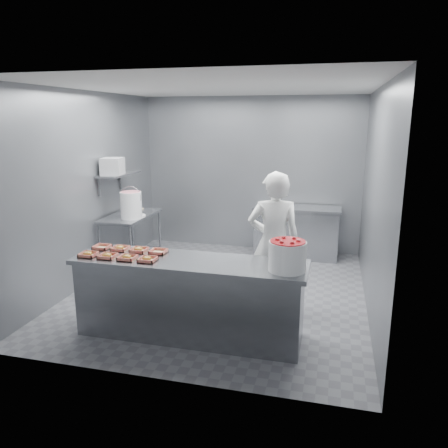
% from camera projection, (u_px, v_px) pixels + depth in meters
% --- Properties ---
extents(floor, '(4.50, 4.50, 0.00)m').
position_uv_depth(floor, '(220.00, 291.00, 6.27)').
color(floor, '#4C4C51').
rests_on(floor, ground).
extents(ceiling, '(4.50, 4.50, 0.00)m').
position_uv_depth(ceiling, '(220.00, 87.00, 5.60)').
color(ceiling, white).
rests_on(ceiling, wall_back).
extents(wall_back, '(4.00, 0.04, 2.80)m').
position_uv_depth(wall_back, '(251.00, 174.00, 8.05)').
color(wall_back, slate).
rests_on(wall_back, ground).
extents(wall_left, '(0.04, 4.50, 2.80)m').
position_uv_depth(wall_left, '(89.00, 189.00, 6.41)').
color(wall_left, slate).
rests_on(wall_left, ground).
extents(wall_right, '(0.04, 4.50, 2.80)m').
position_uv_depth(wall_right, '(374.00, 201.00, 5.46)').
color(wall_right, slate).
rests_on(wall_right, ground).
extents(service_counter, '(2.60, 0.70, 0.90)m').
position_uv_depth(service_counter, '(190.00, 298.00, 4.89)').
color(service_counter, slate).
rests_on(service_counter, ground).
extents(prep_table, '(0.60, 1.20, 0.90)m').
position_uv_depth(prep_table, '(131.00, 233.00, 7.09)').
color(prep_table, slate).
rests_on(prep_table, ground).
extents(back_counter, '(1.50, 0.60, 0.90)m').
position_uv_depth(back_counter, '(296.00, 232.00, 7.73)').
color(back_counter, slate).
rests_on(back_counter, ground).
extents(wall_shelf, '(0.35, 0.90, 0.03)m').
position_uv_depth(wall_shelf, '(119.00, 174.00, 6.90)').
color(wall_shelf, slate).
rests_on(wall_shelf, wall_left).
extents(tray_0, '(0.19, 0.18, 0.06)m').
position_uv_depth(tray_0, '(88.00, 254.00, 4.91)').
color(tray_0, tan).
rests_on(tray_0, service_counter).
extents(tray_1, '(0.19, 0.18, 0.06)m').
position_uv_depth(tray_1, '(108.00, 256.00, 4.85)').
color(tray_1, tan).
rests_on(tray_1, service_counter).
extents(tray_2, '(0.19, 0.18, 0.06)m').
position_uv_depth(tray_2, '(127.00, 257.00, 4.80)').
color(tray_2, tan).
rests_on(tray_2, service_counter).
extents(tray_3, '(0.19, 0.18, 0.06)m').
position_uv_depth(tray_3, '(147.00, 259.00, 4.74)').
color(tray_3, tan).
rests_on(tray_3, service_counter).
extents(tray_4, '(0.19, 0.18, 0.04)m').
position_uv_depth(tray_4, '(102.00, 247.00, 5.19)').
color(tray_4, tan).
rests_on(tray_4, service_counter).
extents(tray_5, '(0.19, 0.18, 0.06)m').
position_uv_depth(tray_5, '(120.00, 248.00, 5.13)').
color(tray_5, tan).
rests_on(tray_5, service_counter).
extents(tray_6, '(0.19, 0.18, 0.06)m').
position_uv_depth(tray_6, '(139.00, 250.00, 5.08)').
color(tray_6, tan).
rests_on(tray_6, service_counter).
extents(tray_7, '(0.19, 0.18, 0.04)m').
position_uv_depth(tray_7, '(158.00, 251.00, 5.02)').
color(tray_7, tan).
rests_on(tray_7, service_counter).
extents(worker, '(0.73, 0.56, 1.80)m').
position_uv_depth(worker, '(274.00, 243.00, 5.45)').
color(worker, white).
rests_on(worker, ground).
extents(strawberry_tub, '(0.38, 0.38, 0.32)m').
position_uv_depth(strawberry_tub, '(287.00, 255.00, 4.42)').
color(strawberry_tub, white).
rests_on(strawberry_tub, service_counter).
extents(glaze_bucket, '(0.34, 0.33, 0.50)m').
position_uv_depth(glaze_bucket, '(131.00, 204.00, 6.72)').
color(glaze_bucket, white).
rests_on(glaze_bucket, prep_table).
extents(bucket_lid, '(0.41, 0.41, 0.03)m').
position_uv_depth(bucket_lid, '(135.00, 216.00, 6.87)').
color(bucket_lid, white).
rests_on(bucket_lid, prep_table).
extents(rag, '(0.16, 0.15, 0.02)m').
position_uv_depth(rag, '(139.00, 209.00, 7.44)').
color(rag, '#CCB28C').
rests_on(rag, prep_table).
extents(appliance, '(0.36, 0.39, 0.26)m').
position_uv_depth(appliance, '(113.00, 166.00, 6.70)').
color(appliance, gray).
rests_on(appliance, wall_shelf).
extents(paper_stack, '(0.34, 0.28, 0.06)m').
position_uv_depth(paper_stack, '(273.00, 204.00, 7.72)').
color(paper_stack, silver).
rests_on(paper_stack, back_counter).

